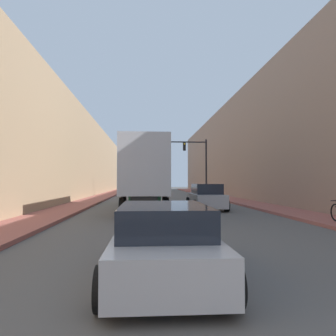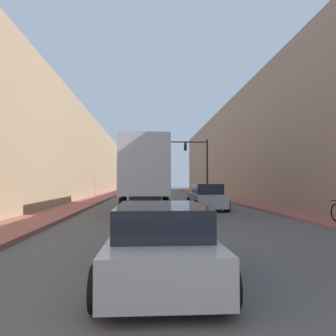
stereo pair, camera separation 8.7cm
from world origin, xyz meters
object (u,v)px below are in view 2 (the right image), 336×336
Objects in this scene: semi_truck at (145,174)px; traffic_signal_gantry at (191,157)px; sedan_car at (160,241)px; suv_car at (207,197)px.

traffic_signal_gantry is (4.99, 14.63, 2.24)m from semi_truck.
traffic_signal_gantry is (4.58, 29.76, 3.86)m from sedan_car.
semi_truck reaches higher than suv_car.
semi_truck is 2.78× the size of suv_car.
sedan_car is (0.41, -15.12, -1.62)m from semi_truck.
suv_car reaches higher than sedan_car.
suv_car is (3.90, -0.78, -1.50)m from semi_truck.
traffic_signal_gantry reaches higher than semi_truck.
semi_truck is at bearing 91.55° from sedan_car.
suv_car is at bearing -11.26° from semi_truck.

